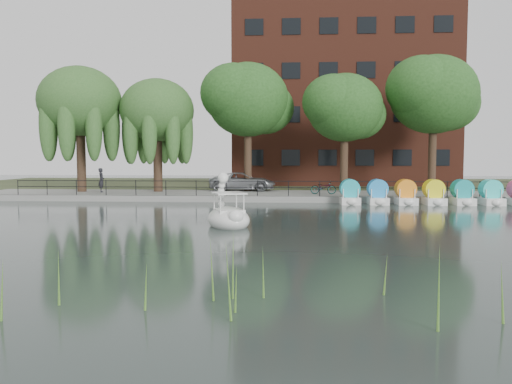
# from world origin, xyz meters

# --- Properties ---
(ground_plane) EXTENTS (120.00, 120.00, 0.00)m
(ground_plane) POSITION_xyz_m (0.00, 0.00, 0.00)
(ground_plane) COLOR #384441
(promenade) EXTENTS (40.00, 6.00, 0.40)m
(promenade) POSITION_xyz_m (0.00, 16.00, 0.20)
(promenade) COLOR gray
(promenade) RESTS_ON ground_plane
(kerb) EXTENTS (40.00, 0.25, 0.40)m
(kerb) POSITION_xyz_m (0.00, 13.05, 0.20)
(kerb) COLOR gray
(kerb) RESTS_ON ground_plane
(land_strip) EXTENTS (60.00, 22.00, 0.36)m
(land_strip) POSITION_xyz_m (0.00, 30.00, 0.18)
(land_strip) COLOR #47512D
(land_strip) RESTS_ON ground_plane
(railing) EXTENTS (32.00, 0.05, 1.00)m
(railing) POSITION_xyz_m (0.00, 13.25, 1.15)
(railing) COLOR black
(railing) RESTS_ON promenade
(apartment_building) EXTENTS (20.00, 10.07, 18.00)m
(apartment_building) POSITION_xyz_m (7.00, 29.97, 9.36)
(apartment_building) COLOR #4C1E16
(apartment_building) RESTS_ON land_strip
(willow_left) EXTENTS (5.88, 5.88, 9.01)m
(willow_left) POSITION_xyz_m (-13.00, 16.50, 6.87)
(willow_left) COLOR #473323
(willow_left) RESTS_ON promenade
(willow_mid) EXTENTS (5.32, 5.32, 8.15)m
(willow_mid) POSITION_xyz_m (-7.50, 17.00, 6.25)
(willow_mid) COLOR #473323
(willow_mid) RESTS_ON promenade
(broadleaf_center) EXTENTS (6.00, 6.00, 9.25)m
(broadleaf_center) POSITION_xyz_m (-1.00, 18.00, 7.06)
(broadleaf_center) COLOR #473323
(broadleaf_center) RESTS_ON promenade
(broadleaf_right) EXTENTS (5.40, 5.40, 8.32)m
(broadleaf_right) POSITION_xyz_m (6.00, 17.50, 6.39)
(broadleaf_right) COLOR #473323
(broadleaf_right) RESTS_ON promenade
(broadleaf_far) EXTENTS (6.30, 6.30, 9.71)m
(broadleaf_far) POSITION_xyz_m (12.50, 18.50, 7.40)
(broadleaf_far) COLOR #473323
(broadleaf_far) RESTS_ON promenade
(minivan) EXTENTS (2.88, 5.78, 1.57)m
(minivan) POSITION_xyz_m (-1.43, 18.11, 1.19)
(minivan) COLOR gray
(minivan) RESTS_ON promenade
(bicycle) EXTENTS (0.67, 1.74, 1.00)m
(bicycle) POSITION_xyz_m (4.36, 15.12, 0.90)
(bicycle) COLOR gray
(bicycle) RESTS_ON promenade
(pedestrian) EXTENTS (0.75, 0.85, 1.98)m
(pedestrian) POSITION_xyz_m (-11.32, 15.92, 1.39)
(pedestrian) COLOR black
(pedestrian) RESTS_ON promenade
(swan_boat) EXTENTS (2.54, 3.09, 2.25)m
(swan_boat) POSITION_xyz_m (-0.54, 1.88, 0.49)
(swan_boat) COLOR white
(swan_boat) RESTS_ON ground_plane
(pedal_boat_row) EXTENTS (11.35, 1.70, 1.40)m
(pedal_boat_row) POSITION_xyz_m (10.89, 12.28, 0.61)
(pedal_boat_row) COLOR white
(pedal_boat_row) RESTS_ON ground_plane
(reed_bank) EXTENTS (24.00, 2.40, 1.20)m
(reed_bank) POSITION_xyz_m (2.00, -9.50, 0.60)
(reed_bank) COLOR #669938
(reed_bank) RESTS_ON ground_plane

